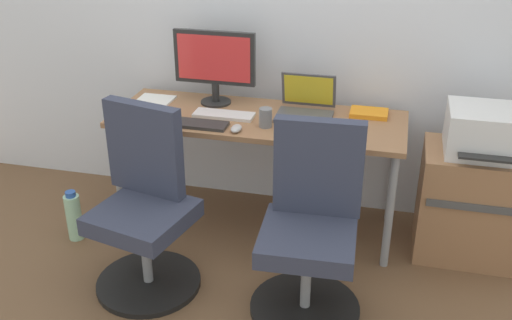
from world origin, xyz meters
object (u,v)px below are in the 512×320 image
object	(u,v)px
side_cabinet	(471,203)
printer	(484,131)
office_chair_right	(311,231)
coffee_mug	(324,129)
water_bottle_on_floor	(74,216)
desktop_monitor	(215,62)
office_chair_left	(145,209)
open_laptop	(306,106)

from	to	relation	value
side_cabinet	printer	xyz separation A→B (m)	(0.00, -0.00, 0.43)
office_chair_right	coffee_mug	distance (m)	0.57
water_bottle_on_floor	coffee_mug	bearing A→B (deg)	8.87
printer	desktop_monitor	world-z (taller)	desktop_monitor
office_chair_right	side_cabinet	bearing A→B (deg)	39.70
office_chair_left	printer	bearing A→B (deg)	21.87
office_chair_left	printer	xyz separation A→B (m)	(1.63, 0.65, 0.32)
water_bottle_on_floor	desktop_monitor	size ratio (longest dim) A/B	0.65
office_chair_right	printer	bearing A→B (deg)	39.66
printer	office_chair_left	bearing A→B (deg)	-158.13
side_cabinet	water_bottle_on_floor	size ratio (longest dim) A/B	2.01
office_chair_left	open_laptop	distance (m)	1.07
printer	water_bottle_on_floor	distance (m)	2.32
office_chair_left	office_chair_right	bearing A→B (deg)	0.11
office_chair_right	desktop_monitor	xyz separation A→B (m)	(-0.71, 0.81, 0.53)
printer	open_laptop	distance (m)	0.95
printer	open_laptop	size ratio (longest dim) A/B	1.29
office_chair_left	office_chair_right	xyz separation A→B (m)	(0.84, 0.00, 0.00)
office_chair_right	office_chair_left	bearing A→B (deg)	-179.89
office_chair_left	office_chair_right	world-z (taller)	same
side_cabinet	printer	distance (m)	0.43
office_chair_left	office_chair_right	distance (m)	0.84
side_cabinet	desktop_monitor	xyz separation A→B (m)	(-1.50, 0.16, 0.64)
office_chair_left	side_cabinet	distance (m)	1.76
side_cabinet	desktop_monitor	size ratio (longest dim) A/B	1.30
water_bottle_on_floor	open_laptop	world-z (taller)	open_laptop
open_laptop	desktop_monitor	bearing A→B (deg)	174.19
water_bottle_on_floor	printer	bearing A→B (deg)	10.41
office_chair_right	open_laptop	distance (m)	0.84
desktop_monitor	office_chair_left	bearing A→B (deg)	-99.10
side_cabinet	coffee_mug	world-z (taller)	coffee_mug
office_chair_left	open_laptop	xyz separation A→B (m)	(0.68, 0.75, 0.34)
office_chair_right	desktop_monitor	bearing A→B (deg)	131.35
water_bottle_on_floor	open_laptop	bearing A→B (deg)	21.97
printer	water_bottle_on_floor	size ratio (longest dim) A/B	1.29
side_cabinet	water_bottle_on_floor	distance (m)	2.24
office_chair_right	printer	distance (m)	1.07
water_bottle_on_floor	coffee_mug	size ratio (longest dim) A/B	3.37
office_chair_left	coffee_mug	world-z (taller)	office_chair_left
open_laptop	office_chair_left	bearing A→B (deg)	-132.00
office_chair_left	open_laptop	size ratio (longest dim) A/B	3.03
office_chair_right	printer	world-z (taller)	office_chair_right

